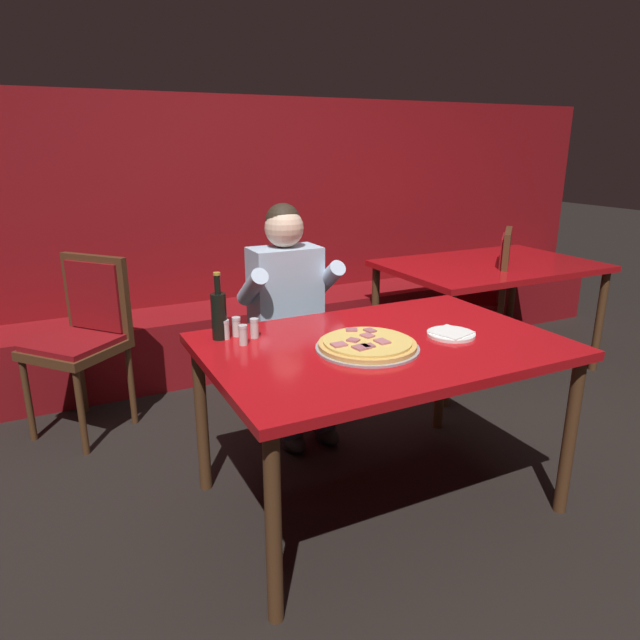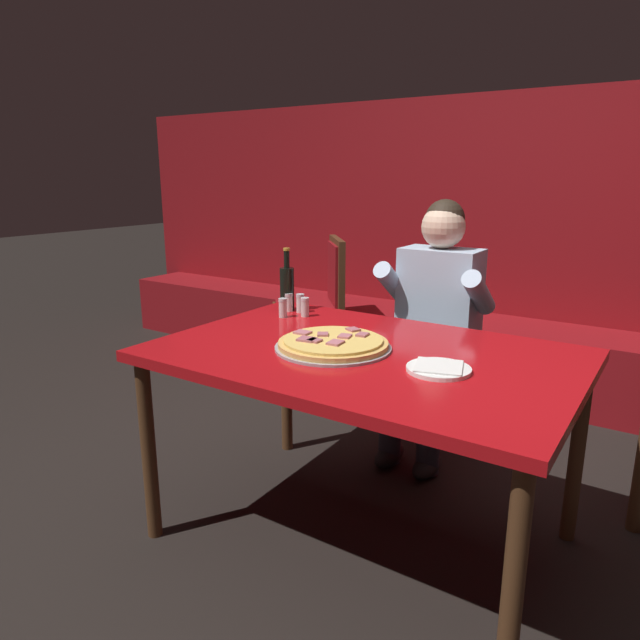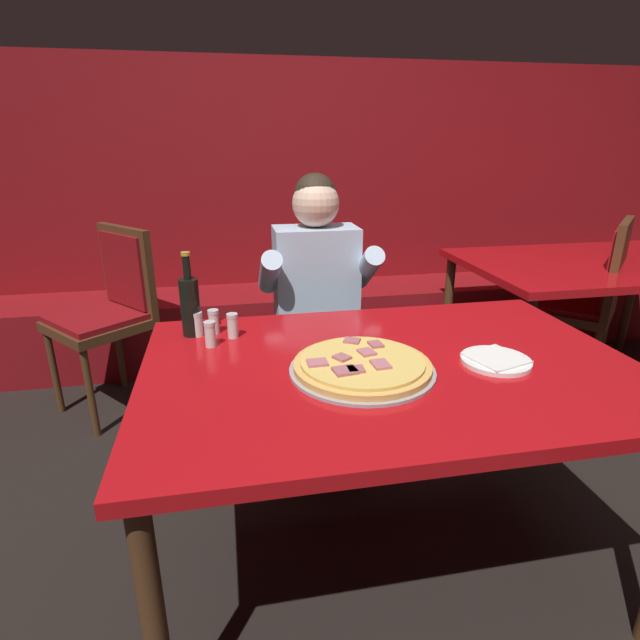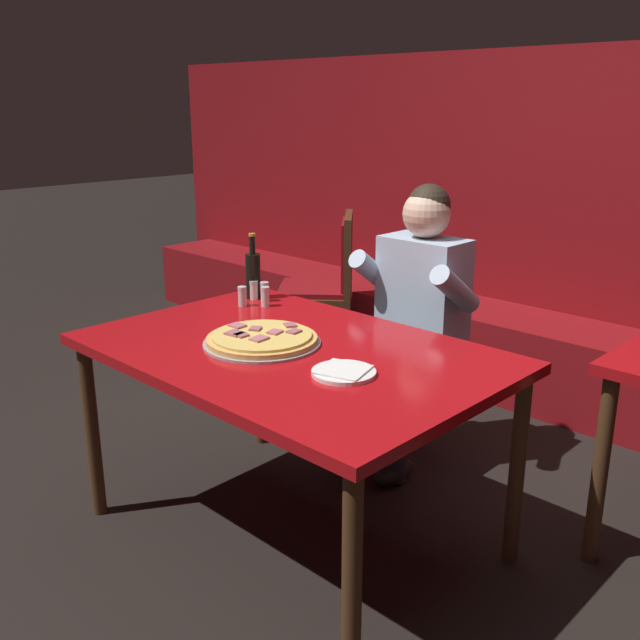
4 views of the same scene
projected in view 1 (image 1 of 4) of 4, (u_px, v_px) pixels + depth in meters
The scene contains 15 objects.
ground_plane at pixel (377, 498), 2.65m from camera, with size 24.00×24.00×0.00m, color black.
booth_wall_panel at pixel (225, 231), 4.23m from camera, with size 6.80×0.16×1.90m, color maroon.
booth_bench at pixel (243, 335), 4.17m from camera, with size 6.46×0.48×0.46m, color maroon.
main_dining_table at pixel (382, 358), 2.44m from camera, with size 1.49×1.00×0.77m.
pizza at pixel (367, 345), 2.33m from camera, with size 0.43×0.43×0.05m.
plate_white_paper at pixel (451, 334), 2.49m from camera, with size 0.21×0.21×0.02m.
beer_bottle at pixel (219, 314), 2.43m from camera, with size 0.07×0.07×0.29m.
shaker_black_pepper at pixel (225, 330), 2.44m from camera, with size 0.04×0.04×0.09m.
shaker_oregano at pixel (236, 328), 2.48m from camera, with size 0.04×0.04×0.09m.
shaker_red_pepper_flakes at pixel (243, 336), 2.37m from camera, with size 0.04×0.04×0.09m.
shaker_parmesan at pixel (254, 329), 2.46m from camera, with size 0.04×0.04×0.09m.
diner_seated_blue_shirt at pixel (292, 311), 3.10m from camera, with size 0.53×0.53×1.27m.
dining_chair_far_left at pixel (84, 330), 3.16m from camera, with size 0.62×0.62×0.99m.
dining_chair_by_booth at pixel (485, 291), 4.02m from camera, with size 0.62×0.62×1.01m.
background_dining_table at pixel (489, 273), 4.02m from camera, with size 1.46×0.97×0.77m.
Camera 1 is at (-1.25, -1.92, 1.58)m, focal length 32.00 mm.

